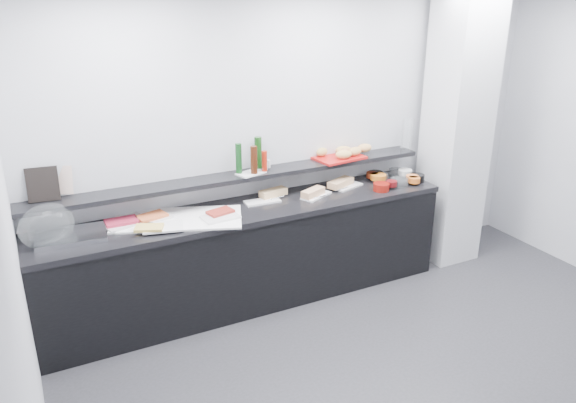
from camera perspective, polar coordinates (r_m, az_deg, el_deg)
name	(u,v)px	position (r m, az deg, el deg)	size (l,w,h in m)	color
ground	(436,388)	(4.33, 14.82, -17.87)	(5.00, 5.00, 0.00)	#2D2D30
back_wall	(305,139)	(5.19, 1.72, 6.38)	(5.00, 0.02, 2.70)	silver
column	(456,129)	(5.78, 16.74, 7.02)	(0.50, 0.50, 2.70)	silver
buffet_cabinet	(250,258)	(4.99, -3.88, -5.71)	(3.60, 0.60, 0.85)	black
counter_top	(249,210)	(4.80, -4.01, -0.91)	(3.62, 0.62, 0.05)	black
wall_shelf	(240,176)	(4.86, -4.89, 2.57)	(3.60, 0.25, 0.04)	black
cloche_base	(71,236)	(4.50, -21.15, -3.31)	(0.50, 0.33, 0.04)	silver
cloche_dome	(47,226)	(4.47, -23.29, -2.31)	(0.42, 0.28, 0.34)	silver
linen_runner	(178,219)	(4.62, -11.14, -1.75)	(1.02, 0.48, 0.01)	white
platter_meat_a	(125,222)	(4.62, -16.24, -2.03)	(0.34, 0.23, 0.01)	silver
food_meat_a	(121,221)	(4.59, -16.56, -1.94)	(0.25, 0.16, 0.02)	maroon
platter_salmon	(153,218)	(4.64, -13.54, -1.65)	(0.28, 0.19, 0.01)	silver
food_salmon	(152,216)	(4.63, -13.69, -1.46)	(0.23, 0.15, 0.02)	#D75C2C
platter_cheese	(163,227)	(4.45, -12.58, -2.56)	(0.31, 0.20, 0.01)	white
food_cheese	(149,228)	(4.42, -13.94, -2.60)	(0.21, 0.13, 0.02)	#D6B553
platter_meat_b	(220,217)	(4.56, -6.89, -1.57)	(0.29, 0.19, 0.01)	silver
food_meat_b	(220,212)	(4.62, -6.89, -1.04)	(0.21, 0.13, 0.02)	maroon
sandwich_plate_left	(262,201)	(4.90, -2.63, 0.01)	(0.31, 0.13, 0.01)	white
sandwich_food_left	(273,193)	(5.00, -1.51, 0.92)	(0.25, 0.10, 0.06)	#E1B176
tongs_left	(277,198)	(4.94, -1.16, 0.36)	(0.01, 0.01, 0.16)	silver
sandwich_plate_mid	(316,196)	(5.04, 2.87, 0.60)	(0.30, 0.13, 0.01)	white
sandwich_food_mid	(313,192)	(5.01, 2.56, 0.93)	(0.24, 0.09, 0.06)	tan
tongs_mid	(321,196)	(4.99, 3.38, 0.54)	(0.01, 0.01, 0.16)	#B9BAC0
sandwich_plate_right	(348,186)	(5.29, 6.09, 1.54)	(0.30, 0.13, 0.01)	silver
sandwich_food_right	(341,183)	(5.27, 5.36, 1.91)	(0.28, 0.11, 0.06)	tan
tongs_right	(342,189)	(5.18, 5.47, 1.27)	(0.01, 0.01, 0.16)	#A8ABAF
bowl_glass_fruit	(379,177)	(5.50, 9.28, 2.45)	(0.17, 0.17, 0.07)	white
fill_glass_fruit	(378,177)	(5.47, 9.15, 2.48)	(0.15, 0.15, 0.05)	orange
bowl_black_jam	(375,175)	(5.56, 8.88, 2.65)	(0.15, 0.15, 0.07)	black
fill_black_jam	(372,175)	(5.52, 8.54, 2.68)	(0.12, 0.12, 0.05)	#5F1E0D
bowl_glass_cream	(397,173)	(5.67, 11.03, 2.89)	(0.16, 0.16, 0.07)	silver
fill_glass_cream	(405,172)	(5.66, 11.80, 2.93)	(0.14, 0.14, 0.05)	silver
bowl_red_jam	(381,187)	(5.24, 9.46, 1.47)	(0.15, 0.15, 0.07)	maroon
fill_red_jam	(392,183)	(5.31, 10.49, 1.82)	(0.10, 0.10, 0.05)	#540C0E
bowl_glass_salmon	(399,182)	(5.39, 11.24, 1.92)	(0.16, 0.16, 0.07)	white
fill_glass_salmon	(412,178)	(5.50, 12.50, 2.34)	(0.12, 0.12, 0.05)	orange
bowl_black_fruit	(417,178)	(5.55, 13.00, 2.35)	(0.14, 0.14, 0.07)	black
fill_black_fruit	(414,180)	(5.45, 12.70, 2.15)	(0.11, 0.11, 0.05)	#D3621C
framed_print	(43,184)	(4.58, -23.66, 1.61)	(0.23, 0.02, 0.26)	black
print_art	(62,180)	(4.63, -21.95, 2.04)	(0.16, 0.00, 0.22)	#D4A799
condiment_tray	(251,173)	(4.86, -3.78, 2.89)	(0.24, 0.15, 0.01)	white
bottle_green_a	(239,158)	(4.81, -5.03, 4.38)	(0.05, 0.05, 0.26)	#103B15
bottle_brown	(254,160)	(4.80, -3.48, 4.25)	(0.06, 0.06, 0.24)	#38170A
bottle_green_b	(258,153)	(4.93, -3.05, 4.98)	(0.06, 0.06, 0.28)	#113A0F
bottle_hot	(264,161)	(4.86, -2.41, 4.13)	(0.05, 0.05, 0.18)	#A01D0B
shaker_salt	(266,166)	(4.91, -2.26, 3.63)	(0.03, 0.03, 0.07)	silver
shaker_pepper	(269,164)	(4.97, -1.96, 3.84)	(0.03, 0.03, 0.07)	silver
bread_tray	(338,157)	(5.30, 5.13, 4.49)	(0.46, 0.32, 0.02)	#B31413
bread_roll_nw	(322,152)	(5.28, 3.47, 5.04)	(0.13, 0.08, 0.08)	#BA9147
bread_roll_n	(344,150)	(5.36, 5.67, 5.20)	(0.16, 0.10, 0.08)	tan
bread_roll_ne	(364,148)	(5.46, 7.76, 5.41)	(0.15, 0.10, 0.08)	tan
bread_roll_s	(344,154)	(5.22, 5.67, 4.78)	(0.15, 0.10, 0.08)	tan
bread_roll_se	(355,151)	(5.33, 6.77, 5.08)	(0.15, 0.10, 0.08)	tan
bread_roll_midw	(345,152)	(5.30, 5.82, 5.02)	(0.13, 0.08, 0.08)	#B47845
carafe	(407,134)	(5.68, 11.96, 6.71)	(0.10, 0.10, 0.30)	white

